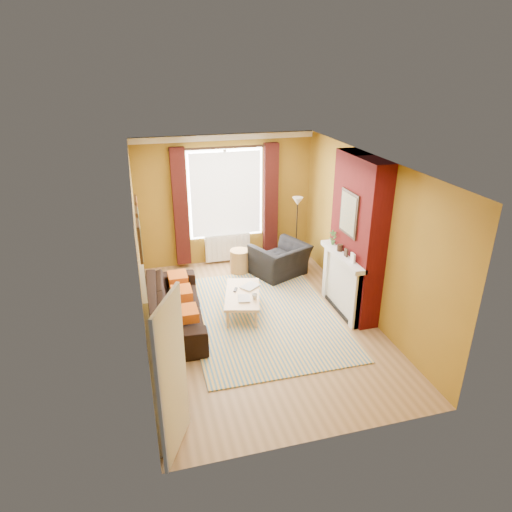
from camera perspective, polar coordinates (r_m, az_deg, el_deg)
name	(u,v)px	position (r m, az deg, el deg)	size (l,w,h in m)	color
ground	(260,322)	(8.01, 0.48, -8.25)	(5.50, 5.50, 0.00)	brown
room_walls	(291,239)	(7.80, 4.39, 2.11)	(3.82, 5.54, 2.83)	olive
striped_rug	(262,316)	(8.18, 0.82, -7.45)	(2.55, 3.52, 0.02)	teal
sofa	(174,306)	(7.93, -10.19, -6.22)	(2.31, 0.90, 0.67)	black
armchair	(280,260)	(9.53, 3.03, -0.51)	(1.05, 0.92, 0.68)	black
coffee_table	(242,295)	(8.12, -1.71, -4.93)	(0.88, 1.30, 0.40)	#D8B27D
wicker_stool	(240,261)	(9.68, -2.06, -0.66)	(0.47, 0.47, 0.51)	#A67C48
floor_lamp	(297,212)	(9.73, 5.18, 5.48)	(0.27, 0.27, 1.54)	black
book_a	(238,299)	(7.90, -2.27, -5.36)	(0.21, 0.28, 0.03)	#999999
book_b	(245,284)	(8.37, -1.38, -3.58)	(0.24, 0.33, 0.02)	#999999
mug	(255,297)	(7.89, -0.16, -5.09)	(0.10, 0.10, 0.10)	#999999
tv_remote	(235,290)	(8.20, -2.58, -4.22)	(0.11, 0.16, 0.02)	#232325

